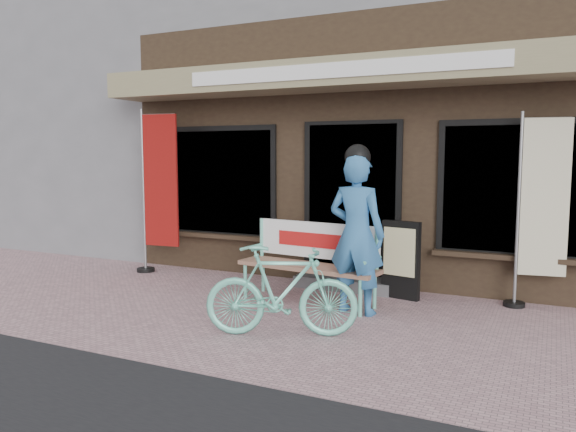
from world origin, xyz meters
The scene contains 9 objects.
ground centered at (0.00, 0.00, 0.00)m, with size 70.00×70.00×0.00m, color #BD9097.
storefront centered at (0.00, 4.96, 2.99)m, with size 7.00×6.77×6.00m.
neighbor_left_near centered at (-8.50, 5.50, 3.20)m, with size 10.00×7.00×6.40m, color slate.
bench centered at (-0.15, 0.97, 0.55)m, with size 1.78×0.64×0.94m.
person centered at (0.49, 0.73, 0.92)m, with size 0.68×0.48×1.87m.
bicycle centered at (0.10, -0.35, 0.44)m, with size 0.42×1.48×0.89m, color #6FD8BB.
nobori_red centered at (-2.83, 1.50, 1.25)m, with size 0.72×0.29×2.42m.
nobori_cream centered at (2.30, 1.81, 1.16)m, with size 0.67×0.28×2.24m.
menu_stand centered at (0.78, 1.55, 0.49)m, with size 0.49×0.19×0.96m.
Camera 1 is at (2.44, -5.11, 1.76)m, focal length 35.00 mm.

